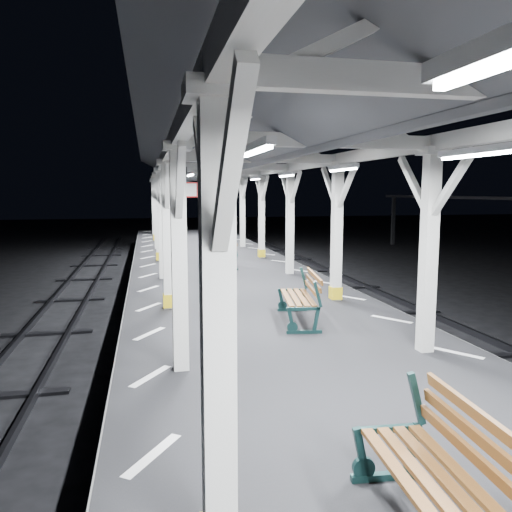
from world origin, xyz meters
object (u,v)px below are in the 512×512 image
object	(u,v)px
bench_mid	(303,296)
bench_far	(220,254)
bench_extra	(215,235)
bench_near	(454,480)

from	to	relation	value
bench_mid	bench_far	distance (m)	7.58
bench_mid	bench_far	xyz separation A→B (m)	(-0.59, 7.56, -0.05)
bench_extra	bench_far	bearing A→B (deg)	-78.92
bench_mid	bench_extra	size ratio (longest dim) A/B	1.14
bench_mid	bench_extra	xyz separation A→B (m)	(0.24, 15.20, -0.07)
bench_extra	bench_near	bearing A→B (deg)	-75.76
bench_near	bench_mid	world-z (taller)	bench_near
bench_mid	bench_extra	distance (m)	15.20
bench_near	bench_extra	world-z (taller)	bench_near
bench_near	bench_mid	bearing A→B (deg)	86.26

